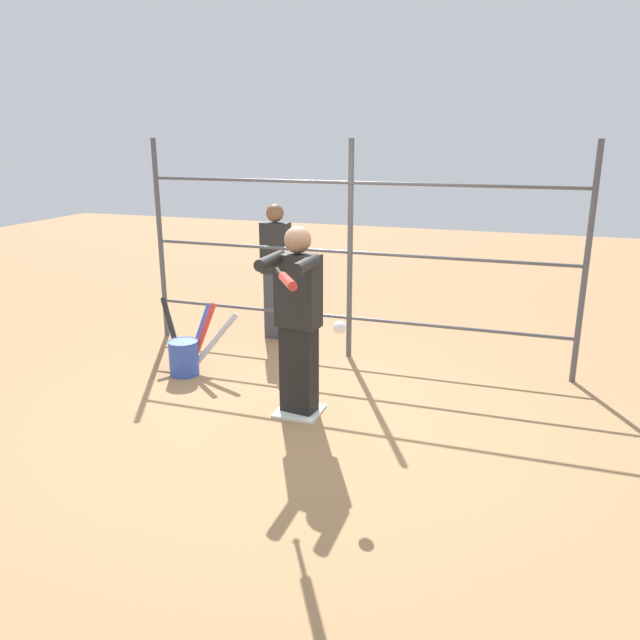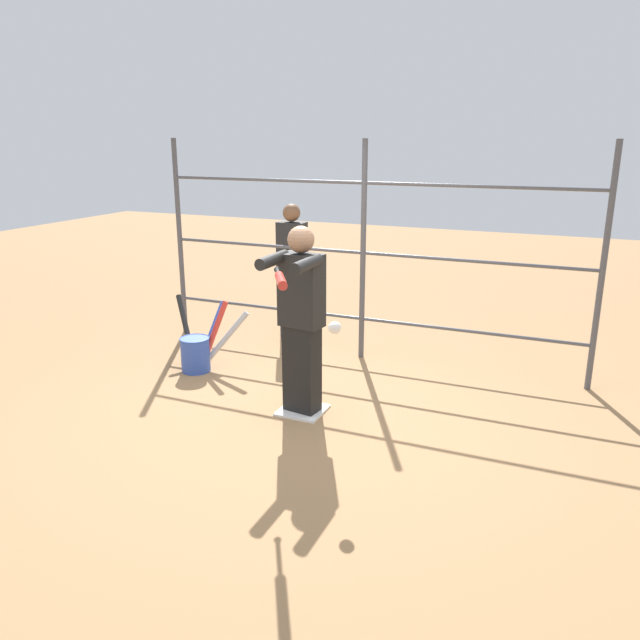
# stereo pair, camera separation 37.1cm
# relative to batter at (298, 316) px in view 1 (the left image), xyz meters

# --- Properties ---
(ground_plane) EXTENTS (24.00, 24.00, 0.00)m
(ground_plane) POSITION_rel_batter_xyz_m (0.00, -0.02, -0.92)
(ground_plane) COLOR #9E754C
(home_plate) EXTENTS (0.40, 0.40, 0.02)m
(home_plate) POSITION_rel_batter_xyz_m (0.00, -0.02, -0.91)
(home_plate) COLOR white
(home_plate) RESTS_ON ground
(fence_backstop) EXTENTS (4.85, 0.06, 2.40)m
(fence_backstop) POSITION_rel_batter_xyz_m (0.00, -1.62, 0.28)
(fence_backstop) COLOR #4C4C51
(fence_backstop) RESTS_ON ground
(batter) EXTENTS (0.43, 0.61, 1.70)m
(batter) POSITION_rel_batter_xyz_m (0.00, 0.00, 0.00)
(batter) COLOR black
(batter) RESTS_ON ground
(baseball_bat_swinging) EXTENTS (0.46, 0.75, 0.12)m
(baseball_bat_swinging) POSITION_rel_batter_xyz_m (-0.25, 0.87, 0.53)
(baseball_bat_swinging) COLOR black
(softball_in_flight) EXTENTS (0.10, 0.10, 0.10)m
(softball_in_flight) POSITION_rel_batter_xyz_m (-0.58, 0.65, 0.15)
(softball_in_flight) COLOR white
(bat_bucket) EXTENTS (1.04, 0.74, 0.75)m
(bat_bucket) POSITION_rel_batter_xyz_m (1.47, -0.55, -0.69)
(bat_bucket) COLOR #3351B2
(bat_bucket) RESTS_ON ground
(bystander_behind_fence) EXTENTS (0.34, 0.21, 1.65)m
(bystander_behind_fence) POSITION_rel_batter_xyz_m (1.04, -2.00, -0.06)
(bystander_behind_fence) COLOR #3F3F47
(bystander_behind_fence) RESTS_ON ground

